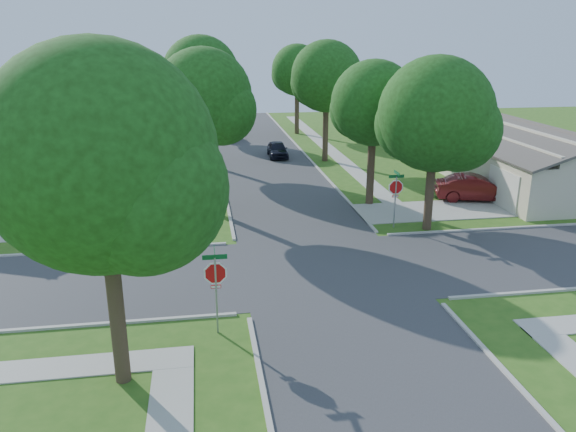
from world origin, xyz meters
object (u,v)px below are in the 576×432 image
Objects in this scene: tree_sw_corner at (104,168)px; tree_ne_corner at (436,120)px; stop_sign_ne at (396,190)px; house_nw_far at (77,127)px; house_ne_near at (530,165)px; car_driveway at (476,188)px; tree_w_mid at (202,78)px; house_ne_far at (423,123)px; tree_w_near at (205,102)px; house_nw_near at (24,168)px; tree_e_far at (298,73)px; car_curb_west at (226,132)px; tree_e_mid at (327,80)px; car_curb_east at (277,149)px; tree_w_far at (201,79)px; tree_e_near at (375,107)px; stop_sign_sw at (216,277)px.

tree_sw_corner reaches higher than tree_ne_corner.
house_nw_far is at bearing 127.16° from stop_sign_ne.
car_driveway is (-4.83, -2.30, -0.74)m from house_ne_near.
tree_w_mid is 2.04× the size of car_driveway.
house_nw_far is (-31.98, 3.00, 0.00)m from house_ne_far.
stop_sign_ne is 11.07m from tree_w_near.
house_nw_near is 1.00× the size of house_nw_far.
car_curb_west is (-7.24, -1.80, -5.30)m from tree_e_far.
tree_e_mid reaches higher than stop_sign_ne.
tree_sw_corner reaches higher than tree_e_mid.
car_curb_east is (-5.16, 18.81, -4.96)m from tree_ne_corner.
stop_sign_ne is at bearing -114.93° from house_ne_far.
tree_w_mid is at bearing -89.95° from tree_w_far.
tree_w_near reaches higher than house_nw_near.
tree_e_near is 0.61× the size of house_ne_far.
house_ne_near and house_ne_far have the same top height.
tree_ne_corner is at bearing -16.55° from stop_sign_ne.
house_nw_far is at bearing 116.27° from tree_w_near.
car_curb_east is at bearing -27.57° from house_nw_far.
tree_w_mid is 20.10m from tree_ne_corner.
tree_e_mid is 22.12m from house_nw_near.
car_curb_west is (2.22, 36.90, -1.36)m from stop_sign_sw.
house_ne_near is at bearing 37.18° from stop_sign_sw.
tree_w_near reaches higher than tree_e_far.
tree_e_far is 42.77m from tree_sw_corner.
stop_sign_ne is at bearing -90.20° from tree_e_mid.
tree_w_far is 22.49m from house_nw_near.
car_curb_east is at bearing 67.36° from tree_w_near.
tree_w_far is (-9.40, 25.00, -0.14)m from tree_e_near.
stop_sign_sw is at bearing 145.14° from car_driveway.
house_nw_far reaches higher than stop_sign_sw.
car_curb_west is (-3.68, 9.18, 0.04)m from car_curb_east.
house_ne_far is at bearing 21.17° from tree_w_mid.
tree_w_far is 1.71× the size of car_driveway.
house_nw_far is (-20.74, 22.99, -4.13)m from tree_e_near.
house_nw_far is at bearing 152.09° from tree_e_mid.
house_nw_near is at bearing -90.00° from house_nw_far.
stop_sign_sw is 28.38m from car_curb_east.
house_nw_far is at bearing 174.64° from house_ne_far.
car_driveway is at bearing 40.19° from stop_sign_sw.
house_nw_near is at bearing -120.82° from tree_w_far.
car_driveway is at bearing -1.11° from tree_w_near.
tree_e_far is at bearing 116.03° from house_ne_near.
tree_e_mid is 15.25m from tree_w_near.
tree_e_near is 0.92× the size of tree_w_near.
tree_e_mid is 14.46m from car_curb_west.
tree_w_near is at bearing 89.77° from stop_sign_sw.
tree_w_mid is at bearing -158.83° from house_ne_far.
house_ne_far is at bearing 23.25° from car_curb_east.
stop_sign_sw is 0.32× the size of tree_e_mid.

